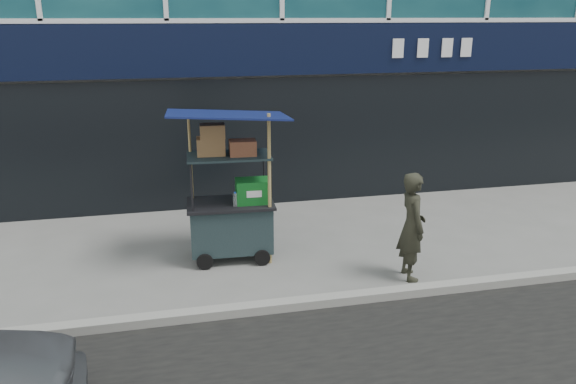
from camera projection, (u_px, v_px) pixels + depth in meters
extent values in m
plane|color=slate|center=(345.00, 295.00, 7.33)|extent=(80.00, 80.00, 0.00)
cube|color=gray|center=(350.00, 298.00, 7.12)|extent=(80.00, 0.18, 0.12)
cube|color=black|center=(282.00, 50.00, 10.05)|extent=(15.68, 0.06, 0.90)
cube|color=black|center=(282.00, 142.00, 10.60)|extent=(15.68, 0.04, 2.40)
cube|color=black|center=(231.00, 227.00, 8.32)|extent=(1.21, 0.75, 0.69)
cylinder|color=black|center=(205.00, 262.00, 8.03)|extent=(0.24, 0.06, 0.24)
cylinder|color=black|center=(262.00, 258.00, 8.16)|extent=(0.24, 0.06, 0.24)
cube|color=black|center=(230.00, 204.00, 8.21)|extent=(1.30, 0.83, 0.04)
cylinder|color=black|center=(192.00, 188.00, 7.74)|extent=(0.03, 0.03, 0.74)
cylinder|color=black|center=(269.00, 185.00, 7.92)|extent=(0.03, 0.03, 0.74)
cylinder|color=black|center=(191.00, 177.00, 8.30)|extent=(0.03, 0.03, 0.74)
cylinder|color=black|center=(264.00, 173.00, 8.47)|extent=(0.03, 0.03, 0.74)
cube|color=black|center=(229.00, 156.00, 8.00)|extent=(1.21, 0.75, 0.03)
cylinder|color=#A48D4A|center=(270.00, 191.00, 7.95)|extent=(0.05, 0.05, 2.22)
cylinder|color=#A48D4A|center=(192.00, 186.00, 8.34)|extent=(0.04, 0.04, 2.12)
cube|color=#0D124E|center=(227.00, 115.00, 7.82)|extent=(1.73, 1.26, 0.19)
cube|color=#0D5713|center=(253.00, 191.00, 8.16)|extent=(0.51, 0.37, 0.34)
cylinder|color=silver|center=(235.00, 200.00, 8.00)|extent=(0.07, 0.07, 0.20)
cylinder|color=blue|center=(235.00, 193.00, 7.97)|extent=(0.03, 0.03, 0.02)
cube|color=olive|center=(211.00, 146.00, 7.96)|extent=(0.41, 0.31, 0.25)
cube|color=olive|center=(243.00, 148.00, 7.95)|extent=(0.39, 0.29, 0.22)
cube|color=olive|center=(212.00, 131.00, 7.88)|extent=(0.36, 0.27, 0.20)
imported|color=#28291E|center=(412.00, 226.00, 7.61)|extent=(0.40, 0.58, 1.51)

